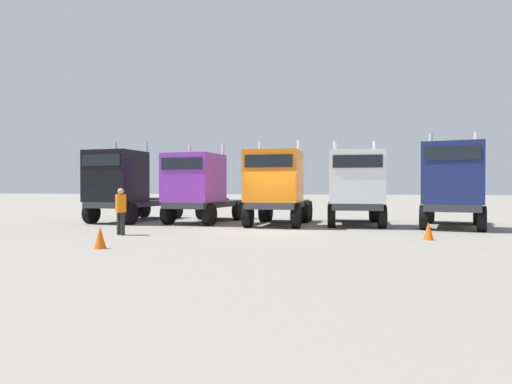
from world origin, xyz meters
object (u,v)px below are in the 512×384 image
object	(u,v)px
semi_truck_black	(124,186)
traffic_cone_mid	(100,237)
semi_truck_purple	(199,187)
semi_truck_navy	(453,184)
semi_truck_orange	(276,187)
traffic_cone_near	(428,231)
semi_truck_white	(355,187)
visitor_in_hivis	(121,208)

from	to	relation	value
semi_truck_black	traffic_cone_mid	world-z (taller)	semi_truck_black
semi_truck_purple	traffic_cone_mid	xyz separation A→B (m)	(0.12, -9.68, -1.50)
semi_truck_navy	traffic_cone_mid	distance (m)	14.93
semi_truck_purple	semi_truck_orange	bearing A→B (deg)	85.60
semi_truck_orange	traffic_cone_near	size ratio (longest dim) A/B	9.43
semi_truck_white	traffic_cone_near	size ratio (longest dim) A/B	9.88
traffic_cone_near	traffic_cone_mid	bearing A→B (deg)	-157.28
semi_truck_black	visitor_in_hivis	world-z (taller)	semi_truck_black
semi_truck_purple	semi_truck_orange	world-z (taller)	semi_truck_orange
semi_truck_white	semi_truck_orange	bearing A→B (deg)	-79.77
semi_truck_orange	traffic_cone_mid	xyz separation A→B (m)	(-3.93, -8.83, -1.52)
semi_truck_purple	semi_truck_navy	world-z (taller)	semi_truck_navy
semi_truck_black	semi_truck_orange	size ratio (longest dim) A/B	1.11
semi_truck_black	traffic_cone_mid	distance (m)	10.46
semi_truck_purple	visitor_in_hivis	xyz separation A→B (m)	(-1.12, -6.06, -0.80)
semi_truck_purple	semi_truck_white	xyz separation A→B (m)	(7.71, -0.10, -0.00)
visitor_in_hivis	semi_truck_black	bearing A→B (deg)	-120.27
traffic_cone_mid	semi_truck_navy	bearing A→B (deg)	37.50
semi_truck_white	traffic_cone_near	world-z (taller)	semi_truck_white
semi_truck_purple	semi_truck_white	bearing A→B (deg)	96.67
semi_truck_navy	traffic_cone_mid	size ratio (longest dim) A/B	9.85
semi_truck_orange	semi_truck_white	distance (m)	3.73
semi_truck_orange	semi_truck_navy	bearing A→B (deg)	93.90
semi_truck_white	semi_truck_purple	bearing A→B (deg)	-92.07
semi_truck_black	traffic_cone_mid	size ratio (longest dim) A/B	9.79
traffic_cone_near	visitor_in_hivis	bearing A→B (deg)	-177.24
semi_truck_orange	semi_truck_purple	bearing A→B (deg)	-99.45
traffic_cone_mid	visitor_in_hivis	bearing A→B (deg)	108.94
visitor_in_hivis	semi_truck_navy	bearing A→B (deg)	145.80
semi_truck_white	visitor_in_hivis	xyz separation A→B (m)	(-8.83, -5.96, -0.80)
semi_truck_purple	semi_truck_navy	size ratio (longest dim) A/B	0.99
semi_truck_orange	traffic_cone_mid	bearing A→B (deg)	-21.63
semi_truck_navy	traffic_cone_near	xyz separation A→B (m)	(-1.86, -4.88, -1.65)
semi_truck_black	semi_truck_orange	bearing A→B (deg)	91.37
semi_truck_white	semi_truck_navy	distance (m)	4.22
semi_truck_white	visitor_in_hivis	distance (m)	10.68
semi_truck_white	traffic_cone_mid	distance (m)	12.31
semi_truck_black	semi_truck_orange	world-z (taller)	semi_truck_black
semi_truck_purple	traffic_cone_mid	distance (m)	9.79
semi_truck_black	semi_truck_navy	size ratio (longest dim) A/B	0.99
traffic_cone_near	semi_truck_purple	bearing A→B (deg)	151.13
semi_truck_purple	visitor_in_hivis	bearing A→B (deg)	-3.04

